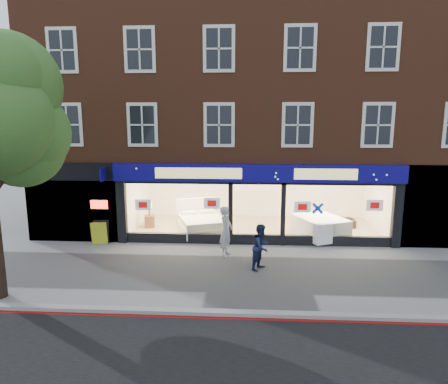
# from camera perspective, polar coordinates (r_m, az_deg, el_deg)

# --- Properties ---
(ground) EXTENTS (120.00, 120.00, 0.00)m
(ground) POSITION_cam_1_polar(r_m,az_deg,el_deg) (13.56, 4.90, -11.47)
(ground) COLOR gray
(ground) RESTS_ON ground
(kerb_line) EXTENTS (60.00, 0.10, 0.01)m
(kerb_line) POSITION_cam_1_polar(r_m,az_deg,el_deg) (10.75, 5.34, -17.67)
(kerb_line) COLOR #8C0A07
(kerb_line) RESTS_ON ground
(kerb_stone) EXTENTS (60.00, 0.25, 0.12)m
(kerb_stone) POSITION_cam_1_polar(r_m,az_deg,el_deg) (10.90, 5.31, -16.92)
(kerb_stone) COLOR gray
(kerb_stone) RESTS_ON ground
(showroom_floor) EXTENTS (11.00, 4.50, 0.10)m
(showroom_floor) POSITION_cam_1_polar(r_m,az_deg,el_deg) (18.51, 4.49, -5.19)
(showroom_floor) COLOR tan
(showroom_floor) RESTS_ON ground
(building) EXTENTS (19.00, 8.26, 10.30)m
(building) POSITION_cam_1_polar(r_m,az_deg,el_deg) (19.56, 4.63, 15.24)
(building) COLOR brown
(building) RESTS_ON ground
(display_bed) EXTENTS (2.59, 2.83, 1.32)m
(display_bed) POSITION_cam_1_polar(r_m,az_deg,el_deg) (17.74, -3.21, -4.49)
(display_bed) COLOR white
(display_bed) RESTS_ON showroom_floor
(bedside_table) EXTENTS (0.55, 0.55, 0.55)m
(bedside_table) POSITION_cam_1_polar(r_m,az_deg,el_deg) (18.74, -10.59, -4.12)
(bedside_table) COLOR brown
(bedside_table) RESTS_ON showroom_floor
(mattress_stack) EXTENTS (2.39, 2.61, 0.83)m
(mattress_stack) POSITION_cam_1_polar(r_m,az_deg,el_deg) (17.46, 13.57, -4.86)
(mattress_stack) COLOR white
(mattress_stack) RESTS_ON showroom_floor
(sofa) EXTENTS (1.77, 0.70, 0.51)m
(sofa) POSITION_cam_1_polar(r_m,az_deg,el_deg) (19.20, 15.61, -4.03)
(sofa) COLOR black
(sofa) RESTS_ON showroom_floor
(a_board) EXTENTS (0.70, 0.52, 0.97)m
(a_board) POSITION_cam_1_polar(r_m,az_deg,el_deg) (17.01, -17.28, -5.57)
(a_board) COLOR gold
(a_board) RESTS_ON ground
(pedestrian_grey) EXTENTS (0.61, 0.78, 1.88)m
(pedestrian_grey) POSITION_cam_1_polar(r_m,az_deg,el_deg) (14.83, 0.30, -5.64)
(pedestrian_grey) COLOR #A7AAAF
(pedestrian_grey) RESTS_ON ground
(pedestrian_blue) EXTENTS (0.91, 0.97, 1.58)m
(pedestrian_blue) POSITION_cam_1_polar(r_m,az_deg,el_deg) (13.65, 5.34, -7.80)
(pedestrian_blue) COLOR #171D40
(pedestrian_blue) RESTS_ON ground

